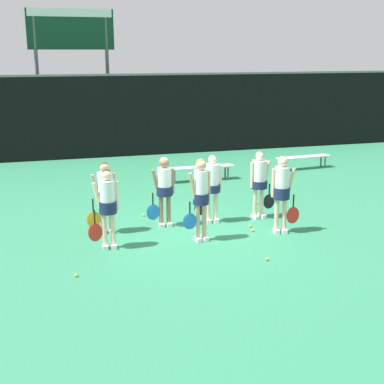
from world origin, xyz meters
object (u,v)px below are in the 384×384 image
object	(u,v)px
bench_courtside	(200,168)
tennis_ball_2	(267,259)
player_3	(105,192)
player_5	(212,183)
tennis_ball_4	(257,203)
player_1	(201,192)
player_6	(259,179)
tennis_ball_5	(143,215)
tennis_ball_3	(253,230)
player_0	(107,202)
tennis_ball_0	(250,226)
player_4	(164,186)
scoreboard	(71,43)
tennis_ball_1	(76,275)
player_2	(282,188)
bench_far	(303,158)

from	to	relation	value
bench_courtside	tennis_ball_2	bearing A→B (deg)	-97.20
player_3	player_5	world-z (taller)	player_5
tennis_ball_2	tennis_ball_4	world-z (taller)	tennis_ball_4
player_1	player_6	bearing A→B (deg)	24.53
tennis_ball_2	tennis_ball_5	world-z (taller)	tennis_ball_5
player_1	player_5	bearing A→B (deg)	53.71
player_6	tennis_ball_3	distance (m)	1.44
player_0	player_1	bearing A→B (deg)	0.60
player_6	tennis_ball_0	world-z (taller)	player_6
player_4	tennis_ball_0	xyz separation A→B (m)	(1.90, -0.65, -0.94)
player_6	tennis_ball_0	size ratio (longest dim) A/B	24.36
scoreboard	tennis_ball_3	xyz separation A→B (m)	(3.04, -11.15, -4.25)
player_0	tennis_ball_4	xyz separation A→B (m)	(4.27, 2.20, -0.96)
scoreboard	player_6	xyz separation A→B (m)	(3.57, -10.21, -3.31)
player_4	tennis_ball_3	distance (m)	2.28
player_6	tennis_ball_5	size ratio (longest dim) A/B	24.96
player_0	tennis_ball_5	distance (m)	2.47
tennis_ball_1	tennis_ball_2	distance (m)	3.68
player_4	player_6	distance (m)	2.37
bench_courtside	tennis_ball_4	bearing A→B (deg)	-78.68
scoreboard	player_2	distance (m)	12.36
player_0	player_3	bearing A→B (deg)	88.31
bench_courtside	player_2	size ratio (longest dim) A/B	1.24
bench_courtside	player_1	xyz separation A→B (m)	(-1.63, -5.29, 0.68)
bench_courtside	tennis_ball_2	xyz separation A→B (m)	(-0.72, -6.77, -0.37)
bench_courtside	tennis_ball_3	distance (m)	5.10
player_1	tennis_ball_2	bearing A→B (deg)	-65.86
player_3	player_6	distance (m)	3.74
bench_courtside	player_5	world-z (taller)	player_5
tennis_ball_3	tennis_ball_5	xyz separation A→B (m)	(-2.17, 1.85, -0.00)
player_0	player_3	distance (m)	1.01
player_5	tennis_ball_0	distance (m)	1.35
player_6	player_4	bearing A→B (deg)	169.64
bench_courtside	player_4	bearing A→B (deg)	-118.72
player_6	scoreboard	bearing A→B (deg)	99.34
player_2	player_6	size ratio (longest dim) A/B	1.06
bench_courtside	tennis_ball_5	distance (m)	4.09
player_5	tennis_ball_2	bearing A→B (deg)	-80.49
bench_courtside	bench_far	world-z (taller)	bench_courtside
player_2	player_4	bearing A→B (deg)	163.36
tennis_ball_2	bench_far	bearing A→B (deg)	57.84
player_5	player_6	bearing A→B (deg)	3.37
player_6	tennis_ball_1	xyz separation A→B (m)	(-4.60, -2.39, -0.94)
player_0	player_1	xyz separation A→B (m)	(1.97, -0.09, 0.08)
player_3	tennis_ball_0	world-z (taller)	player_3
player_5	player_1	bearing A→B (deg)	-115.14
player_1	tennis_ball_1	xyz separation A→B (m)	(-2.75, -1.22, -1.04)
player_2	bench_courtside	bearing A→B (deg)	102.22
tennis_ball_0	tennis_ball_1	size ratio (longest dim) A/B	1.02
player_2	player_3	world-z (taller)	player_2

